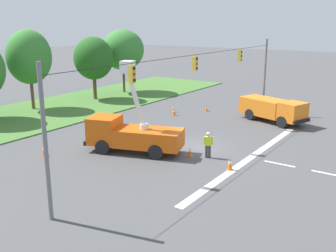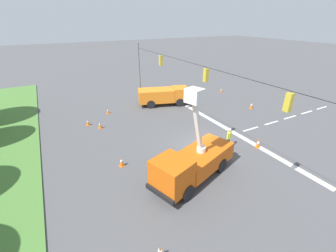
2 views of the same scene
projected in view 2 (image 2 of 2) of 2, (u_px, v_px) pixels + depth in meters
The scene contains 15 objects.
ground_plane at pixel (199, 144), 19.27m from camera, with size 200.00×200.00×0.00m, color #4C4C4F.
lane_markings at pixel (247, 130), 21.74m from camera, with size 17.60×15.25×0.01m.
signal_gantry at pixel (202, 95), 17.33m from camera, with size 26.20×0.33×7.20m.
utility_truck_bucket_lift at pixel (192, 162), 14.60m from camera, with size 4.22×7.02×6.28m.
utility_truck_support_near at pixel (164, 95), 27.70m from camera, with size 4.08×6.62×2.10m.
road_worker at pixel (229, 137), 18.44m from camera, with size 0.40×0.59×1.77m.
traffic_cone_foreground_left at pixel (251, 105), 26.79m from camera, with size 0.36×0.36×0.81m.
traffic_cone_foreground_right at pixel (108, 111), 25.41m from camera, with size 0.36×0.36×0.64m.
traffic_cone_mid_left at pixel (160, 252), 10.02m from camera, with size 0.36×0.36×0.76m.
traffic_cone_mid_right at pixel (122, 162), 16.31m from camera, with size 0.36×0.36×0.78m.
traffic_cone_near_bucket at pixel (220, 150), 17.95m from camera, with size 0.36×0.36×0.61m.
traffic_cone_lane_edge_a at pixel (100, 125), 21.98m from camera, with size 0.36×0.36×0.75m.
traffic_cone_lane_edge_b at pixel (258, 143), 18.68m from camera, with size 0.36×0.36×0.82m.
traffic_cone_far_left at pixel (88, 122), 22.60m from camera, with size 0.36×0.36×0.73m.
traffic_cone_far_right at pixel (221, 90), 32.85m from camera, with size 0.36×0.36×0.63m.
Camera 2 is at (-13.36, 10.32, 9.80)m, focal length 24.00 mm.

